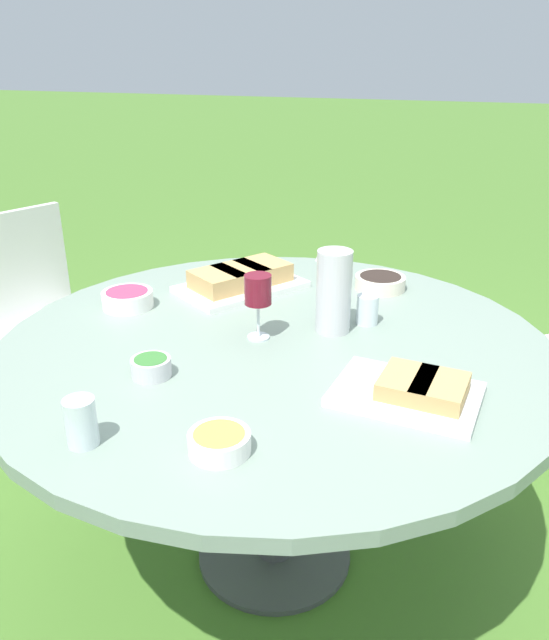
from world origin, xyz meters
The scene contains 13 objects.
ground_plane centered at (0.00, 0.00, 0.00)m, with size 40.00×40.00×0.00m, color #4C7A2D.
dining_table centered at (0.00, 0.00, 0.66)m, with size 1.48×1.48×0.75m.
chair_far_back centered at (1.16, -0.41, 0.52)m, with size 0.54×0.55×0.89m.
water_pitcher centered at (-0.13, -0.12, 0.86)m, with size 0.10×0.10×0.23m.
wine_glass centered at (0.05, 0.00, 0.88)m, with size 0.07×0.07×0.18m.
platter_bread_main centered at (0.24, -0.32, 0.78)m, with size 0.41×0.46×0.08m.
platter_charcuterie centered at (-0.40, 0.18, 0.77)m, with size 0.33×0.25×0.06m.
bowl_fries centered at (-0.08, 0.51, 0.77)m, with size 0.12×0.12×0.04m.
bowl_salad centered at (0.21, 0.29, 0.77)m, with size 0.09×0.09×0.05m.
bowl_olives centered at (-0.18, -0.49, 0.77)m, with size 0.16×0.16×0.04m.
bowl_dip_red centered at (0.50, -0.07, 0.77)m, with size 0.15×0.15×0.05m.
cup_water_near centered at (-0.21, -0.20, 0.79)m, with size 0.06×0.06×0.08m.
cup_water_far centered at (0.19, 0.58, 0.80)m, with size 0.06×0.06×0.10m.
Camera 1 is at (-0.52, 1.41, 1.46)m, focal length 35.00 mm.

